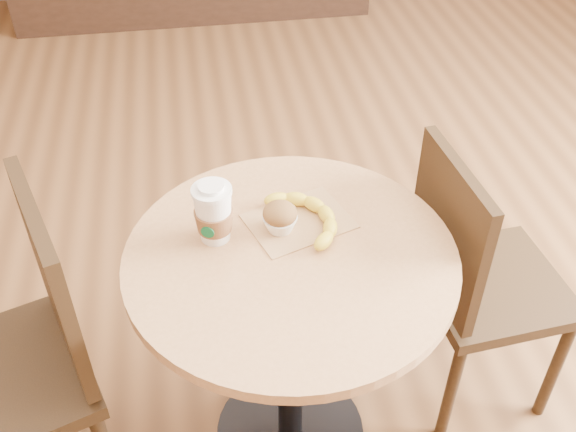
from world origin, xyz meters
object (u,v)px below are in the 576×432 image
object	(u,v)px
muffin	(280,217)
banana	(305,219)
coffee_cup	(214,215)
cafe_table	(291,309)
chair_left	(22,359)
chair_right	(475,277)

from	to	relation	value
muffin	banana	xyz separation A→B (m)	(0.06, 0.01, -0.02)
coffee_cup	banana	bearing A→B (deg)	25.80
cafe_table	muffin	size ratio (longest dim) A/B	9.22
muffin	banana	size ratio (longest dim) A/B	0.36
muffin	banana	distance (m)	0.06
chair_left	banana	distance (m)	0.76
coffee_cup	muffin	world-z (taller)	coffee_cup
muffin	chair_right	bearing A→B (deg)	1.41
chair_right	coffee_cup	world-z (taller)	coffee_cup
chair_right	banana	world-z (taller)	chair_right
chair_left	coffee_cup	distance (m)	0.58
chair_left	chair_right	size ratio (longest dim) A/B	1.07
cafe_table	muffin	xyz separation A→B (m)	(-0.01, 0.09, 0.23)
chair_right	muffin	size ratio (longest dim) A/B	10.45
banana	coffee_cup	bearing A→B (deg)	160.88
muffin	chair_left	bearing A→B (deg)	-171.04
cafe_table	coffee_cup	size ratio (longest dim) A/B	5.01
cafe_table	coffee_cup	xyz separation A→B (m)	(-0.17, 0.08, 0.26)
chair_left	muffin	size ratio (longest dim) A/B	11.19
banana	muffin	bearing A→B (deg)	165.65
chair_right	muffin	bearing A→B (deg)	86.38
coffee_cup	muffin	distance (m)	0.16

